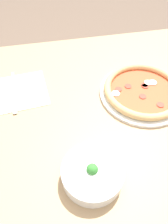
# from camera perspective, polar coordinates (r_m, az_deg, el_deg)

# --- Properties ---
(ground_plane) EXTENTS (8.00, 8.00, 0.00)m
(ground_plane) POSITION_cam_1_polar(r_m,az_deg,el_deg) (1.46, -0.05, -18.92)
(ground_plane) COLOR brown
(dining_table) EXTENTS (1.37, 0.91, 0.76)m
(dining_table) POSITION_cam_1_polar(r_m,az_deg,el_deg) (0.88, -0.08, -3.08)
(dining_table) COLOR tan
(dining_table) RESTS_ON ground_plane
(pizza) EXTENTS (0.33, 0.33, 0.04)m
(pizza) POSITION_cam_1_polar(r_m,az_deg,el_deg) (0.86, 15.11, 5.39)
(pizza) COLOR white
(pizza) RESTS_ON dining_table
(bowl) EXTENTS (0.18, 0.18, 0.07)m
(bowl) POSITION_cam_1_polar(r_m,az_deg,el_deg) (0.63, 2.30, -15.55)
(bowl) COLOR white
(bowl) RESTS_ON dining_table
(napkin) EXTENTS (0.22, 0.22, 0.00)m
(napkin) POSITION_cam_1_polar(r_m,az_deg,el_deg) (0.89, -16.23, 5.20)
(napkin) COLOR white
(napkin) RESTS_ON dining_table
(fork) EXTENTS (0.02, 0.19, 0.00)m
(fork) POSITION_cam_1_polar(r_m,az_deg,el_deg) (0.88, -14.39, 5.78)
(fork) COLOR silver
(fork) RESTS_ON napkin
(knife) EXTENTS (0.02, 0.23, 0.01)m
(knife) POSITION_cam_1_polar(r_m,az_deg,el_deg) (0.90, -17.87, 5.53)
(knife) COLOR silver
(knife) RESTS_ON napkin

